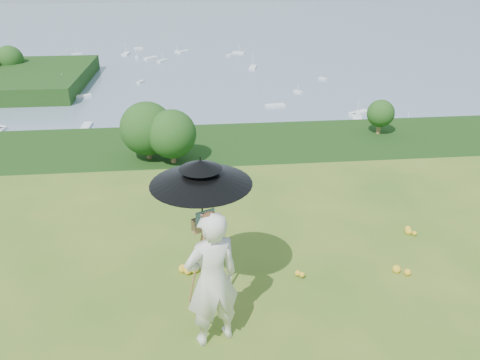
{
  "coord_description": "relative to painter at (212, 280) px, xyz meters",
  "views": [
    {
      "loc": [
        -0.23,
        -3.05,
        4.48
      ],
      "look_at": [
        0.55,
        4.54,
        0.82
      ],
      "focal_mm": 35.0,
      "sensor_mm": 36.0,
      "label": 1
    }
  ],
  "objects": [
    {
      "name": "forest_slope",
      "position": [
        0.1,
        33.46,
        -29.94
      ],
      "size": [
        140.0,
        56.0,
        22.0
      ],
      "primitive_type": "cube",
      "color": "#173B10",
      "rests_on": "bay_water"
    },
    {
      "name": "field_easel",
      "position": [
        -0.07,
        0.61,
        -0.14
      ],
      "size": [
        0.8,
        0.8,
        1.59
      ],
      "primitive_type": null,
      "rotation": [
        0.0,
        0.0,
        0.43
      ],
      "color": "#8F5F3C",
      "rests_on": "ground"
    },
    {
      "name": "harbor_town",
      "position": [
        0.1,
        73.46,
        -30.44
      ],
      "size": [
        110.0,
        22.0,
        5.0
      ],
      "primitive_type": null,
      "color": "silver",
      "rests_on": "shoreline_tier"
    },
    {
      "name": "moored_boats",
      "position": [
        -12.4,
        159.46,
        -34.59
      ],
      "size": [
        140.0,
        140.0,
        0.7
      ],
      "primitive_type": null,
      "color": "white",
      "rests_on": "bay_water"
    },
    {
      "name": "bay_water",
      "position": [
        0.1,
        238.46,
        -34.94
      ],
      "size": [
        700.0,
        700.0,
        0.0
      ],
      "primitive_type": "plane",
      "color": "slate",
      "rests_on": "ground"
    },
    {
      "name": "shoreline_tier",
      "position": [
        0.1,
        73.46,
        -36.94
      ],
      "size": [
        170.0,
        28.0,
        8.0
      ],
      "primitive_type": "cube",
      "color": "#655D51",
      "rests_on": "bay_water"
    },
    {
      "name": "painter",
      "position": [
        0.0,
        0.0,
        0.0
      ],
      "size": [
        0.8,
        0.66,
        1.88
      ],
      "primitive_type": "imported",
      "rotation": [
        0.0,
        0.0,
        3.5
      ],
      "color": "silver",
      "rests_on": "ground"
    },
    {
      "name": "slope_trees",
      "position": [
        0.1,
        33.46,
        -15.94
      ],
      "size": [
        110.0,
        50.0,
        6.0
      ],
      "primitive_type": null,
      "color": "#185019",
      "rests_on": "forest_slope"
    },
    {
      "name": "sun_umbrella",
      "position": [
        -0.08,
        0.64,
        0.86
      ],
      "size": [
        1.54,
        1.54,
        0.98
      ],
      "primitive_type": null,
      "rotation": [
        0.0,
        0.0,
        0.23
      ],
      "color": "black",
      "rests_on": "field_easel"
    },
    {
      "name": "painter_cap",
      "position": [
        0.0,
        0.0,
        0.89
      ],
      "size": [
        0.29,
        0.31,
        0.1
      ],
      "primitive_type": null,
      "rotation": [
        0.0,
        0.0,
        0.45
      ],
      "color": "#E47D82",
      "rests_on": "painter"
    }
  ]
}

